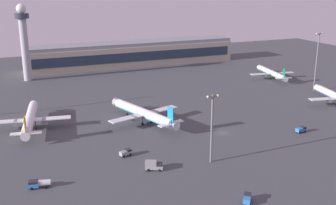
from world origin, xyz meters
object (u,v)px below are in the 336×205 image
object	(u,v)px
baggage_tractor	(301,130)
fuel_truck	(39,183)
airplane_mid_apron	(144,113)
cargo_loader	(126,153)
apron_light_west	(212,124)
airplane_near_gate	(272,73)
apron_light_east	(317,59)
maintenance_van	(247,198)
control_tower	(24,37)
airplane_terminal_side	(30,119)
catering_truck	(154,165)

from	to	relation	value
baggage_tractor	fuel_truck	bearing A→B (deg)	-91.92
airplane_mid_apron	fuel_truck	distance (m)	62.88
cargo_loader	apron_light_west	distance (m)	31.34
airplane_near_gate	cargo_loader	bearing A→B (deg)	-137.18
fuel_truck	apron_light_east	xyz separation A→B (m)	(149.06, 54.94, 16.24)
fuel_truck	airplane_mid_apron	bearing A→B (deg)	-36.45
maintenance_van	cargo_loader	distance (m)	47.16
apron_light_east	apron_light_west	bearing A→B (deg)	-148.28
control_tower	maintenance_van	bearing A→B (deg)	-76.17
airplane_terminal_side	catering_truck	distance (m)	63.42
airplane_terminal_side	cargo_loader	distance (m)	49.14
fuel_truck	apron_light_east	size ratio (longest dim) A/B	0.21
airplane_mid_apron	fuel_truck	size ratio (longest dim) A/B	6.35
control_tower	airplane_mid_apron	world-z (taller)	control_tower
maintenance_van	apron_light_east	distance (m)	131.06
apron_light_east	catering_truck	bearing A→B (deg)	-153.51
airplane_mid_apron	apron_light_east	distance (m)	103.73
fuel_truck	catering_truck	bearing A→B (deg)	-81.27
cargo_loader	apron_light_west	world-z (taller)	apron_light_west
baggage_tractor	apron_light_east	size ratio (longest dim) A/B	0.14
maintenance_van	apron_light_west	bearing A→B (deg)	121.92
control_tower	airplane_mid_apron	distance (m)	108.01
cargo_loader	fuel_truck	bearing A→B (deg)	-84.86
control_tower	airplane_terminal_side	bearing A→B (deg)	-94.18
airplane_terminal_side	airplane_near_gate	world-z (taller)	airplane_terminal_side
baggage_tractor	apron_light_west	bearing A→B (deg)	-83.01
airplane_near_gate	apron_light_east	xyz separation A→B (m)	(3.56, -32.44, 14.16)
airplane_mid_apron	cargo_loader	size ratio (longest dim) A/B	9.26
apron_light_west	apron_light_east	xyz separation A→B (m)	(94.73, 58.55, 4.27)
airplane_near_gate	cargo_loader	distance (m)	138.09
control_tower	catering_truck	bearing A→B (deg)	-79.71
airplane_mid_apron	baggage_tractor	distance (m)	63.60
cargo_loader	control_tower	bearing A→B (deg)	172.84
control_tower	cargo_loader	xyz separation A→B (m)	(21.02, -128.48, -24.42)
control_tower	airplane_terminal_side	size ratio (longest dim) A/B	1.09
control_tower	apron_light_east	size ratio (longest dim) A/B	1.42
baggage_tractor	airplane_mid_apron	bearing A→B (deg)	-129.00
airplane_mid_apron	maintenance_van	size ratio (longest dim) A/B	9.42
airplane_mid_apron	cargo_loader	xyz separation A→B (m)	(-17.16, -29.74, -2.97)
maintenance_van	apron_light_west	distance (m)	29.59
airplane_terminal_side	cargo_loader	bearing A→B (deg)	-46.44
apron_light_west	airplane_terminal_side	bearing A→B (deg)	132.72
airplane_mid_apron	airplane_terminal_side	bearing A→B (deg)	149.25
fuel_truck	cargo_loader	world-z (taller)	fuel_truck
apron_light_east	fuel_truck	bearing A→B (deg)	-159.77
baggage_tractor	airplane_near_gate	bearing A→B (deg)	144.87
airplane_mid_apron	apron_light_east	bearing A→B (deg)	-9.52
airplane_near_gate	maintenance_van	bearing A→B (deg)	-119.11
baggage_tractor	apron_light_east	bearing A→B (deg)	128.79
catering_truck	airplane_mid_apron	bearing A→B (deg)	-172.04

